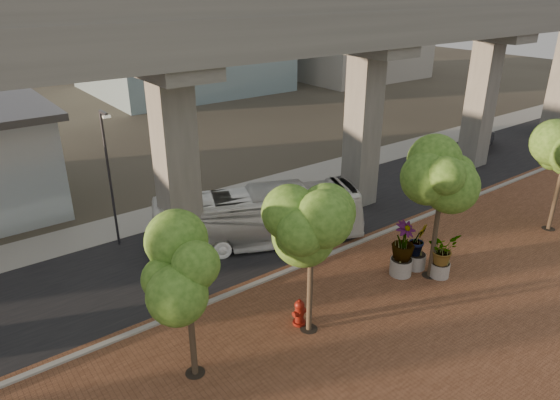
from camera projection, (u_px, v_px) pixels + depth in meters
ground at (304, 241)px, 26.57m from camera, size 160.00×160.00×0.00m
brick_plaza at (426, 314)px, 20.67m from camera, size 70.00×13.00×0.06m
asphalt_road at (281, 227)px, 28.03m from camera, size 90.00×8.00×0.04m
curb_strip at (329, 255)px, 25.06m from camera, size 70.00×0.25×0.16m
far_sidewalk at (230, 196)px, 32.07m from camera, size 90.00×3.00×0.06m
transit_viaduct at (281, 98)px, 25.13m from camera, size 72.00×5.60×12.40m
transit_bus at (259, 218)px, 25.73m from camera, size 10.95×6.47×3.01m
parked_car at (482, 139)px, 41.49m from camera, size 4.55×3.18×1.42m
fire_hydrant at (299, 312)px, 19.81m from camera, size 0.58×0.52×1.15m
planter_front at (442, 251)px, 22.77m from camera, size 1.99×1.99×2.19m
planter_right at (403, 244)px, 22.81m from camera, size 2.51×2.51×2.68m
planter_left at (418, 242)px, 23.43m from camera, size 2.10×2.10×2.31m
street_tree_far_west at (187, 272)px, 15.86m from camera, size 3.23×3.23×5.60m
street_tree_near_west at (311, 234)px, 18.04m from camera, size 3.76×3.76×5.96m
street_tree_near_east at (442, 181)px, 21.44m from camera, size 3.60×3.60×6.40m
streetlamp_west at (109, 171)px, 24.47m from camera, size 0.35×1.03×7.14m
streetlamp_east at (363, 98)px, 36.25m from camera, size 0.42×1.24×8.53m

